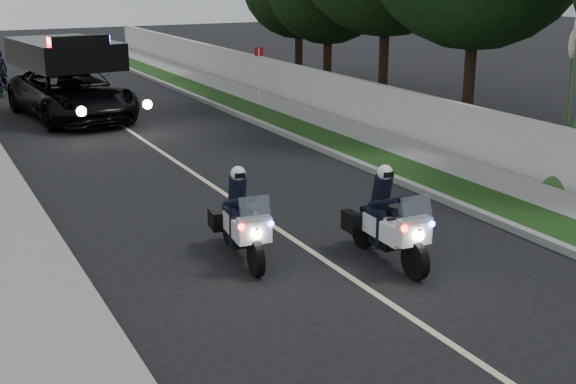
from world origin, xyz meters
name	(u,v)px	position (x,y,z in m)	size (l,w,h in m)	color
ground	(377,295)	(0.00, 0.00, 0.00)	(120.00, 120.00, 0.00)	black
curb_right	(305,142)	(4.10, 10.00, 0.07)	(0.20, 60.00, 0.15)	gray
grass_verge	(325,139)	(4.80, 10.00, 0.08)	(1.20, 60.00, 0.16)	#193814
sidewalk_right	(362,135)	(6.10, 10.00, 0.08)	(1.40, 60.00, 0.16)	gray
property_wall	(389,111)	(7.10, 10.00, 0.75)	(0.22, 60.00, 1.50)	beige
curb_left	(15,175)	(-4.10, 10.00, 0.07)	(0.20, 60.00, 0.15)	gray
lane_marking	(173,159)	(0.00, 10.00, 0.00)	(0.12, 50.00, 0.01)	#BFB78C
police_moto_left	(242,258)	(-1.27, 2.43, 0.00)	(0.69, 1.98, 1.68)	silver
police_moto_right	(386,261)	(0.94, 1.13, 0.00)	(0.72, 2.05, 1.74)	silver
police_suv	(74,118)	(-1.16, 17.19, 0.00)	(2.98, 6.45, 3.13)	black
bicycle	(2,96)	(-2.72, 23.52, 0.00)	(0.54, 1.55, 0.81)	black
cyclist	(2,96)	(-2.72, 23.52, 0.00)	(0.59, 0.40, 1.65)	black
sign_post	(259,102)	(6.00, 17.24, 0.00)	(0.34, 0.34, 2.19)	#B50C1A
pampas_far	(572,187)	(7.60, 3.07, 0.00)	(1.48, 1.48, 4.24)	beige
tree_right_b	(466,131)	(9.65, 9.35, 0.00)	(7.12, 7.12, 11.86)	#183F15
tree_right_c	(327,89)	(10.02, 18.91, 0.00)	(5.35, 5.35, 8.92)	black
tree_right_d	(382,106)	(9.84, 14.43, 0.00)	(7.17, 7.17, 11.95)	#1B3C14
tree_right_e	(299,80)	(10.28, 22.03, 0.00)	(5.31, 5.31, 8.85)	#193210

